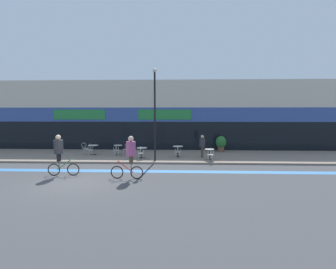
{
  "coord_description": "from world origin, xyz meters",
  "views": [
    {
      "loc": [
        4.85,
        -12.11,
        3.4
      ],
      "look_at": [
        4.08,
        6.45,
        1.75
      ],
      "focal_mm": 28.0,
      "sensor_mm": 36.0,
      "label": 1
    }
  ],
  "objects_px": {
    "cafe_chair_1_near": "(116,149)",
    "cafe_chair_3_near": "(178,151)",
    "lamp_post": "(155,109)",
    "cafe_chair_0_side": "(85,148)",
    "bistro_table_3": "(178,149)",
    "cafe_chair_1_side": "(126,148)",
    "cafe_chair_0_near": "(90,149)",
    "bistro_table_0": "(93,148)",
    "bistro_table_2": "(142,151)",
    "cafe_chair_4_near": "(211,154)",
    "cafe_chair_2_near": "(141,152)",
    "cyclist_0": "(59,151)",
    "cafe_chair_2_side": "(133,151)",
    "cyclist_1": "(130,153)",
    "pedestrian_near_end": "(202,144)",
    "bistro_table_4": "(209,152)",
    "bistro_table_1": "(118,148)",
    "planter_pot": "(221,143)"
  },
  "relations": [
    {
      "from": "cafe_chair_0_side",
      "to": "cafe_chair_0_near",
      "type": "bearing_deg",
      "value": -39.95
    },
    {
      "from": "cafe_chair_1_side",
      "to": "cyclist_0",
      "type": "height_order",
      "value": "cyclist_0"
    },
    {
      "from": "cafe_chair_2_side",
      "to": "cafe_chair_3_near",
      "type": "xyz_separation_m",
      "value": [
        3.16,
        0.03,
        0.0
      ]
    },
    {
      "from": "bistro_table_4",
      "to": "lamp_post",
      "type": "relative_size",
      "value": 0.12
    },
    {
      "from": "bistro_table_4",
      "to": "planter_pot",
      "type": "xyz_separation_m",
      "value": [
        1.34,
        3.49,
        0.19
      ]
    },
    {
      "from": "cafe_chair_1_side",
      "to": "cafe_chair_4_near",
      "type": "bearing_deg",
      "value": 160.36
    },
    {
      "from": "cyclist_1",
      "to": "cafe_chair_2_side",
      "type": "bearing_deg",
      "value": -78.84
    },
    {
      "from": "cyclist_1",
      "to": "cafe_chair_3_near",
      "type": "bearing_deg",
      "value": -111.3
    },
    {
      "from": "cyclist_0",
      "to": "cafe_chair_2_near",
      "type": "bearing_deg",
      "value": 43.31
    },
    {
      "from": "cyclist_0",
      "to": "cyclist_1",
      "type": "distance_m",
      "value": 3.88
    },
    {
      "from": "cafe_chair_1_near",
      "to": "cafe_chair_3_near",
      "type": "distance_m",
      "value": 4.54
    },
    {
      "from": "bistro_table_4",
      "to": "cafe_chair_0_side",
      "type": "relative_size",
      "value": 0.81
    },
    {
      "from": "cafe_chair_0_near",
      "to": "cyclist_0",
      "type": "distance_m",
      "value": 5.48
    },
    {
      "from": "bistro_table_3",
      "to": "cafe_chair_2_side",
      "type": "xyz_separation_m",
      "value": [
        -3.16,
        -0.65,
        -0.03
      ]
    },
    {
      "from": "bistro_table_2",
      "to": "cafe_chair_0_side",
      "type": "bearing_deg",
      "value": 164.02
    },
    {
      "from": "cafe_chair_1_side",
      "to": "pedestrian_near_end",
      "type": "xyz_separation_m",
      "value": [
        5.63,
        -0.79,
        0.43
      ]
    },
    {
      "from": "bistro_table_2",
      "to": "bistro_table_3",
      "type": "distance_m",
      "value": 2.62
    },
    {
      "from": "cafe_chair_0_near",
      "to": "cafe_chair_3_near",
      "type": "bearing_deg",
      "value": -93.24
    },
    {
      "from": "cafe_chair_0_side",
      "to": "cafe_chair_2_near",
      "type": "bearing_deg",
      "value": -17.42
    },
    {
      "from": "cyclist_1",
      "to": "bistro_table_1",
      "type": "bearing_deg",
      "value": -69.19
    },
    {
      "from": "cafe_chair_4_near",
      "to": "cafe_chair_3_near",
      "type": "bearing_deg",
      "value": 54.51
    },
    {
      "from": "bistro_table_1",
      "to": "pedestrian_near_end",
      "type": "height_order",
      "value": "pedestrian_near_end"
    },
    {
      "from": "cafe_chair_2_side",
      "to": "cafe_chair_2_near",
      "type": "bearing_deg",
      "value": -41.19
    },
    {
      "from": "bistro_table_0",
      "to": "cafe_chair_1_near",
      "type": "relative_size",
      "value": 0.84
    },
    {
      "from": "bistro_table_3",
      "to": "cafe_chair_0_near",
      "type": "distance_m",
      "value": 6.44
    },
    {
      "from": "bistro_table_0",
      "to": "cafe_chair_3_near",
      "type": "relative_size",
      "value": 0.84
    },
    {
      "from": "bistro_table_1",
      "to": "cyclist_1",
      "type": "relative_size",
      "value": 0.34
    },
    {
      "from": "bistro_table_0",
      "to": "bistro_table_2",
      "type": "height_order",
      "value": "bistro_table_2"
    },
    {
      "from": "bistro_table_0",
      "to": "cafe_chair_1_near",
      "type": "bearing_deg",
      "value": -19.15
    },
    {
      "from": "bistro_table_4",
      "to": "bistro_table_3",
      "type": "bearing_deg",
      "value": 152.32
    },
    {
      "from": "cafe_chair_2_side",
      "to": "cyclist_1",
      "type": "xyz_separation_m",
      "value": [
        0.79,
        -5.3,
        0.67
      ]
    },
    {
      "from": "cafe_chair_3_near",
      "to": "bistro_table_0",
      "type": "bearing_deg",
      "value": 82.24
    },
    {
      "from": "bistro_table_1",
      "to": "cafe_chair_2_near",
      "type": "bearing_deg",
      "value": -43.23
    },
    {
      "from": "lamp_post",
      "to": "cafe_chair_0_side",
      "type": "bearing_deg",
      "value": 157.72
    },
    {
      "from": "cafe_chair_0_side",
      "to": "cyclist_0",
      "type": "distance_m",
      "value": 6.16
    },
    {
      "from": "cafe_chair_4_near",
      "to": "cafe_chair_1_side",
      "type": "bearing_deg",
      "value": 60.92
    },
    {
      "from": "cafe_chair_2_near",
      "to": "bistro_table_3",
      "type": "bearing_deg",
      "value": -70.75
    },
    {
      "from": "bistro_table_3",
      "to": "cafe_chair_1_side",
      "type": "xyz_separation_m",
      "value": [
        -3.89,
        0.58,
        -0.03
      ]
    },
    {
      "from": "cafe_chair_4_near",
      "to": "bistro_table_2",
      "type": "bearing_deg",
      "value": 68.95
    },
    {
      "from": "bistro_table_3",
      "to": "pedestrian_near_end",
      "type": "distance_m",
      "value": 1.8
    },
    {
      "from": "lamp_post",
      "to": "bistro_table_3",
      "type": "bearing_deg",
      "value": 47.15
    },
    {
      "from": "bistro_table_1",
      "to": "cafe_chair_1_side",
      "type": "height_order",
      "value": "cafe_chair_1_side"
    },
    {
      "from": "cafe_chair_1_near",
      "to": "cafe_chair_2_near",
      "type": "bearing_deg",
      "value": -129.31
    },
    {
      "from": "cyclist_1",
      "to": "planter_pot",
      "type": "bearing_deg",
      "value": -122.47
    },
    {
      "from": "cafe_chair_2_side",
      "to": "planter_pot",
      "type": "xyz_separation_m",
      "value": [
        6.64,
        3.02,
        0.19
      ]
    },
    {
      "from": "bistro_table_4",
      "to": "cafe_chair_0_side",
      "type": "distance_m",
      "value": 9.36
    },
    {
      "from": "cafe_chair_1_side",
      "to": "cafe_chair_2_side",
      "type": "xyz_separation_m",
      "value": [
        0.73,
        -1.24,
        0.0
      ]
    },
    {
      "from": "bistro_table_1",
      "to": "bistro_table_2",
      "type": "height_order",
      "value": "bistro_table_1"
    },
    {
      "from": "cafe_chair_1_side",
      "to": "cafe_chair_2_near",
      "type": "height_order",
      "value": "same"
    },
    {
      "from": "bistro_table_4",
      "to": "cafe_chair_2_near",
      "type": "distance_m",
      "value": 4.66
    }
  ]
}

